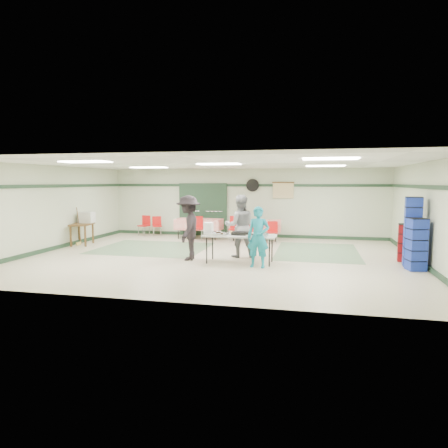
% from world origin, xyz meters
% --- Properties ---
extents(floor, '(11.00, 11.00, 0.00)m').
position_xyz_m(floor, '(0.00, 0.00, 0.00)').
color(floor, beige).
rests_on(floor, ground).
extents(ceiling, '(11.00, 11.00, 0.00)m').
position_xyz_m(ceiling, '(0.00, 0.00, 2.70)').
color(ceiling, white).
rests_on(ceiling, wall_back).
extents(wall_back, '(11.00, 0.00, 11.00)m').
position_xyz_m(wall_back, '(0.00, 4.50, 1.35)').
color(wall_back, '#B8C1A4').
rests_on(wall_back, floor).
extents(wall_front, '(11.00, 0.00, 11.00)m').
position_xyz_m(wall_front, '(0.00, -4.50, 1.35)').
color(wall_front, '#B8C1A4').
rests_on(wall_front, floor).
extents(wall_left, '(0.00, 9.00, 9.00)m').
position_xyz_m(wall_left, '(-5.50, 0.00, 1.35)').
color(wall_left, '#B8C1A4').
rests_on(wall_left, floor).
extents(wall_right, '(0.00, 9.00, 9.00)m').
position_xyz_m(wall_right, '(5.50, 0.00, 1.35)').
color(wall_right, '#B8C1A4').
rests_on(wall_right, floor).
extents(trim_back, '(11.00, 0.06, 0.10)m').
position_xyz_m(trim_back, '(0.00, 4.47, 2.05)').
color(trim_back, '#1E3824').
rests_on(trim_back, wall_back).
extents(baseboard_back, '(11.00, 0.06, 0.12)m').
position_xyz_m(baseboard_back, '(0.00, 4.47, 0.06)').
color(baseboard_back, '#1E3824').
rests_on(baseboard_back, floor).
extents(trim_left, '(0.06, 9.00, 0.10)m').
position_xyz_m(trim_left, '(-5.47, 0.00, 2.05)').
color(trim_left, '#1E3824').
rests_on(trim_left, wall_back).
extents(baseboard_left, '(0.06, 9.00, 0.12)m').
position_xyz_m(baseboard_left, '(-5.47, 0.00, 0.06)').
color(baseboard_left, '#1E3824').
rests_on(baseboard_left, floor).
extents(trim_right, '(0.06, 9.00, 0.10)m').
position_xyz_m(trim_right, '(5.47, 0.00, 2.05)').
color(trim_right, '#1E3824').
rests_on(trim_right, wall_back).
extents(baseboard_right, '(0.06, 9.00, 0.12)m').
position_xyz_m(baseboard_right, '(5.47, 0.00, 0.06)').
color(baseboard_right, '#1E3824').
rests_on(baseboard_right, floor).
extents(green_patch_a, '(3.50, 3.00, 0.01)m').
position_xyz_m(green_patch_a, '(-2.50, 1.00, 0.00)').
color(green_patch_a, slate).
rests_on(green_patch_a, floor).
extents(green_patch_b, '(2.50, 3.50, 0.01)m').
position_xyz_m(green_patch_b, '(2.80, 1.50, 0.00)').
color(green_patch_b, slate).
rests_on(green_patch_b, floor).
extents(double_door_left, '(0.90, 0.06, 2.10)m').
position_xyz_m(double_door_left, '(-2.20, 4.44, 1.05)').
color(double_door_left, gray).
rests_on(double_door_left, floor).
extents(double_door_right, '(0.90, 0.06, 2.10)m').
position_xyz_m(double_door_right, '(-1.25, 4.44, 1.05)').
color(double_door_right, gray).
rests_on(double_door_right, floor).
extents(door_frame, '(2.00, 0.03, 2.15)m').
position_xyz_m(door_frame, '(-1.73, 4.42, 1.05)').
color(door_frame, '#1E3824').
rests_on(door_frame, floor).
extents(wall_fan, '(0.50, 0.10, 0.50)m').
position_xyz_m(wall_fan, '(0.30, 4.44, 2.05)').
color(wall_fan, black).
rests_on(wall_fan, wall_back).
extents(scroll_banner, '(0.80, 0.02, 0.60)m').
position_xyz_m(scroll_banner, '(1.50, 4.44, 1.85)').
color(scroll_banner, '#D4BF84').
rests_on(scroll_banner, wall_back).
extents(serving_table, '(1.94, 0.80, 0.76)m').
position_xyz_m(serving_table, '(0.74, -0.73, 0.72)').
color(serving_table, '#9C9C98').
rests_on(serving_table, floor).
extents(sheet_tray_right, '(0.56, 0.43, 0.02)m').
position_xyz_m(sheet_tray_right, '(1.22, -0.76, 0.77)').
color(sheet_tray_right, silver).
rests_on(sheet_tray_right, serving_table).
extents(sheet_tray_mid, '(0.59, 0.45, 0.02)m').
position_xyz_m(sheet_tray_mid, '(0.67, -0.64, 0.77)').
color(sheet_tray_mid, silver).
rests_on(sheet_tray_mid, serving_table).
extents(sheet_tray_left, '(0.60, 0.45, 0.02)m').
position_xyz_m(sheet_tray_left, '(0.13, -0.81, 0.77)').
color(sheet_tray_left, silver).
rests_on(sheet_tray_left, serving_table).
extents(baking_pan, '(0.52, 0.32, 0.08)m').
position_xyz_m(baking_pan, '(0.79, -0.70, 0.80)').
color(baking_pan, black).
rests_on(baking_pan, serving_table).
extents(foam_box_stack, '(0.23, 0.21, 0.31)m').
position_xyz_m(foam_box_stack, '(-0.12, -0.73, 0.92)').
color(foam_box_stack, white).
rests_on(foam_box_stack, serving_table).
extents(volunteer_teal, '(0.60, 0.43, 1.56)m').
position_xyz_m(volunteer_teal, '(1.31, -1.18, 0.78)').
color(volunteer_teal, teal).
rests_on(volunteer_teal, floor).
extents(volunteer_grey, '(1.03, 0.90, 1.81)m').
position_xyz_m(volunteer_grey, '(0.59, 0.11, 0.90)').
color(volunteer_grey, gray).
rests_on(volunteer_grey, floor).
extents(volunteer_dark, '(0.82, 1.24, 1.81)m').
position_xyz_m(volunteer_dark, '(-0.73, -0.61, 0.90)').
color(volunteer_dark, black).
rests_on(volunteer_dark, floor).
extents(dining_table_a, '(1.91, 0.92, 0.77)m').
position_xyz_m(dining_table_a, '(0.55, 3.53, 0.57)').
color(dining_table_a, red).
rests_on(dining_table_a, floor).
extents(dining_table_b, '(1.80, 0.86, 0.77)m').
position_xyz_m(dining_table_b, '(-1.65, 3.53, 0.57)').
color(dining_table_b, red).
rests_on(dining_table_b, floor).
extents(chair_a, '(0.52, 0.52, 0.86)m').
position_xyz_m(chair_a, '(0.45, 2.96, 0.52)').
color(chair_a, red).
rests_on(chair_a, floor).
extents(chair_b, '(0.47, 0.47, 0.94)m').
position_xyz_m(chair_b, '(-0.09, 2.98, 0.58)').
color(chair_b, red).
rests_on(chair_b, floor).
extents(chair_c, '(0.40, 0.40, 0.78)m').
position_xyz_m(chair_c, '(1.25, 2.96, 0.47)').
color(chair_c, red).
rests_on(chair_c, floor).
extents(chair_d, '(0.52, 0.52, 0.90)m').
position_xyz_m(chair_d, '(-1.54, 2.97, 0.55)').
color(chair_d, red).
rests_on(chair_d, floor).
extents(chair_loose_a, '(0.49, 0.49, 0.78)m').
position_xyz_m(chair_loose_a, '(-3.56, 4.00, 0.47)').
color(chair_loose_a, red).
rests_on(chair_loose_a, floor).
extents(chair_loose_b, '(0.46, 0.46, 0.82)m').
position_xyz_m(chair_loose_b, '(-4.00, 3.81, 0.50)').
color(chair_loose_b, red).
rests_on(chair_loose_b, floor).
extents(crate_stack_blue_a, '(0.47, 0.47, 1.30)m').
position_xyz_m(crate_stack_blue_a, '(5.15, -0.70, 0.65)').
color(crate_stack_blue_a, '#1B2EA7').
rests_on(crate_stack_blue_a, floor).
extents(crate_stack_red, '(0.45, 0.45, 1.03)m').
position_xyz_m(crate_stack_red, '(5.15, 0.46, 0.52)').
color(crate_stack_red, maroon).
rests_on(crate_stack_red, floor).
extents(crate_stack_blue_b, '(0.44, 0.44, 1.80)m').
position_xyz_m(crate_stack_blue_b, '(5.15, -0.23, 0.90)').
color(crate_stack_blue_b, '#1B2EA7').
rests_on(crate_stack_blue_b, floor).
extents(printer_table, '(0.80, 1.05, 0.74)m').
position_xyz_m(printer_table, '(-5.15, 1.11, 0.65)').
color(printer_table, brown).
rests_on(printer_table, floor).
extents(office_printer, '(0.53, 0.48, 0.38)m').
position_xyz_m(office_printer, '(-5.15, 1.43, 0.94)').
color(office_printer, silver).
rests_on(office_printer, printer_table).
extents(broom, '(0.03, 0.21, 1.29)m').
position_xyz_m(broom, '(-5.23, 1.06, 0.67)').
color(broom, brown).
rests_on(broom, floor).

